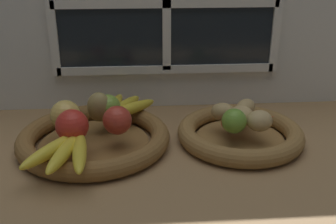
{
  "coord_description": "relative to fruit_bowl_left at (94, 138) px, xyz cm",
  "views": [
    {
      "loc": [
        -7.85,
        -85.7,
        45.18
      ],
      "look_at": [
        -1.41,
        2.77,
        8.51
      ],
      "focal_mm": 42.38,
      "sensor_mm": 36.0,
      "label": 1
    }
  ],
  "objects": [
    {
      "name": "potato_oblong",
      "position": [
        32.38,
        3.07,
        4.77
      ],
      "size": [
        7.46,
        6.79,
        4.67
      ],
      "primitive_type": "ellipsoid",
      "rotation": [
        0.0,
        0.0,
        5.85
      ],
      "color": "tan",
      "rests_on": "fruit_bowl_right"
    },
    {
      "name": "back_wall",
      "position": [
        19.58,
        27.0,
        25.81
      ],
      "size": [
        140.0,
        4.6,
        55.0
      ],
      "color": "silver",
      "rests_on": "ground_plane"
    },
    {
      "name": "banana_bunch_back",
      "position": [
        6.8,
        10.36,
        3.93
      ],
      "size": [
        14.32,
        17.06,
        2.98
      ],
      "color": "gold",
      "rests_on": "fruit_bowl_left"
    },
    {
      "name": "potato_back",
      "position": [
        38.52,
        4.83,
        4.8
      ],
      "size": [
        8.42,
        9.3,
        4.73
      ],
      "primitive_type": "ellipsoid",
      "rotation": [
        0.0,
        0.0,
        4.11
      ],
      "color": "tan",
      "rests_on": "fruit_bowl_right"
    },
    {
      "name": "banana_bunch_front",
      "position": [
        -4.26,
        -13.2,
        3.92
      ],
      "size": [
        14.39,
        19.72,
        2.98
      ],
      "color": "yellow",
      "rests_on": "fruit_bowl_left"
    },
    {
      "name": "apple_red_right",
      "position": [
        6.03,
        -2.67,
        5.86
      ],
      "size": [
        6.86,
        6.86,
        6.86
      ],
      "primitive_type": "sphere",
      "color": "#B73828",
      "rests_on": "fruit_bowl_left"
    },
    {
      "name": "lime_near",
      "position": [
        33.5,
        -4.25,
        5.42
      ],
      "size": [
        5.97,
        5.97,
        5.97
      ],
      "primitive_type": "sphere",
      "color": "#6B9E33",
      "rests_on": "fruit_bowl_right"
    },
    {
      "name": "chili_pepper",
      "position": [
        38.64,
        0.75,
        3.41
      ],
      "size": [
        14.59,
        5.09,
        1.96
      ],
      "primitive_type": "cone",
      "rotation": [
        0.0,
        1.57,
        0.22
      ],
      "color": "red",
      "rests_on": "fruit_bowl_right"
    },
    {
      "name": "potato_small",
      "position": [
        39.84,
        -3.51,
        4.96
      ],
      "size": [
        7.64,
        7.2,
        5.06
      ],
      "primitive_type": "ellipsoid",
      "rotation": [
        0.0,
        0.0,
        0.26
      ],
      "color": "tan",
      "rests_on": "fruit_bowl_right"
    },
    {
      "name": "ground_plane",
      "position": [
        19.58,
        -2.77,
        -3.57
      ],
      "size": [
        140.0,
        90.0,
        3.0
      ],
      "primitive_type": "cube",
      "color": "#9E774C"
    },
    {
      "name": "apple_green_back",
      "position": [
        3.22,
        5.75,
        5.76
      ],
      "size": [
        6.65,
        6.65,
        6.65
      ],
      "primitive_type": "sphere",
      "color": "#7AA338",
      "rests_on": "fruit_bowl_left"
    },
    {
      "name": "pear_brown",
      "position": [
        1.19,
        4.91,
        6.27
      ],
      "size": [
        7.46,
        7.14,
        7.67
      ],
      "primitive_type": "ellipsoid",
      "rotation": [
        0.0,
        0.0,
        1.27
      ],
      "color": "olive",
      "rests_on": "fruit_bowl_left"
    },
    {
      "name": "apple_red_front",
      "position": [
        -3.94,
        -5.9,
        6.18
      ],
      "size": [
        7.49,
        7.49,
        7.49
      ],
      "primitive_type": "sphere",
      "color": "red",
      "rests_on": "fruit_bowl_left"
    },
    {
      "name": "apple_golden_left",
      "position": [
        -6.48,
        0.68,
        6.08
      ],
      "size": [
        7.29,
        7.29,
        7.29
      ],
      "primitive_type": "sphere",
      "color": "#DBB756",
      "rests_on": "fruit_bowl_left"
    },
    {
      "name": "potato_large",
      "position": [
        36.33,
        0.0,
        4.88
      ],
      "size": [
        8.61,
        8.58,
        4.89
      ],
      "primitive_type": "ellipsoid",
      "rotation": [
        0.0,
        0.0,
        2.39
      ],
      "color": "tan",
      "rests_on": "fruit_bowl_right"
    },
    {
      "name": "fruit_bowl_right",
      "position": [
        36.33,
        0.0,
        0.01
      ],
      "size": [
        31.51,
        31.51,
        4.51
      ],
      "color": "olive",
      "rests_on": "ground_plane"
    },
    {
      "name": "fruit_bowl_left",
      "position": [
        0.0,
        0.0,
        0.0
      ],
      "size": [
        37.16,
        37.16,
        4.51
      ],
      "color": "brown",
      "rests_on": "ground_plane"
    }
  ]
}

